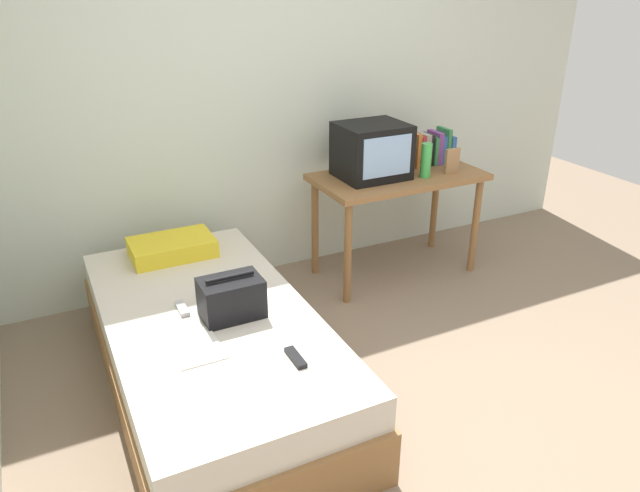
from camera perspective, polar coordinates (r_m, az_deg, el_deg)
The scene contains 13 objects.
ground_plane at distance 3.08m, azimuth 12.13°, elevation -16.29°, with size 8.00×8.00×0.00m, color #84705B.
wall_back at distance 4.12m, azimuth -3.90°, elevation 14.99°, with size 5.20×0.10×2.60m, color silver.
bed at distance 3.15m, azimuth -10.36°, elevation -9.89°, with size 1.00×2.00×0.45m.
desk at distance 4.15m, azimuth 7.48°, elevation 5.62°, with size 1.16×0.60×0.75m.
tv at distance 3.99m, azimuth 4.99°, elevation 9.11°, with size 0.44×0.39×0.36m.
water_bottle at distance 4.05m, azimuth 10.15°, elevation 8.11°, with size 0.07×0.07×0.23m, color green.
book_row at distance 4.36m, azimuth 10.54°, elevation 9.21°, with size 0.33×0.17×0.25m.
picture_frame at distance 4.18m, azimuth 12.59°, elevation 7.98°, with size 0.11×0.02×0.17m, color #9E754C.
pillow at distance 3.65m, azimuth -14.02°, elevation -0.12°, with size 0.48×0.31×0.10m, color yellow.
handbag at distance 2.94m, azimuth -8.51°, elevation -4.94°, with size 0.30×0.20×0.22m.
magazine at distance 2.77m, azimuth -11.85°, elevation -9.50°, with size 0.21×0.29×0.01m, color white.
remote_dark at distance 2.64m, azimuth -2.36°, elevation -10.66°, with size 0.04×0.16×0.02m, color black.
remote_silver at distance 3.07m, azimuth -13.12°, elevation -5.87°, with size 0.04×0.14×0.02m, color #B7B7BC.
Camera 1 is at (-1.56, -1.75, 1.99)m, focal length 33.28 mm.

